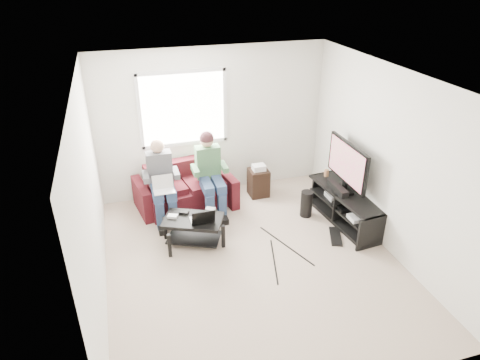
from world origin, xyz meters
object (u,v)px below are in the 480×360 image
subwoofer (306,204)px  end_table (258,182)px  tv_stand (345,208)px  tv (347,164)px  coffee_table (193,225)px  sofa (185,190)px

subwoofer → end_table: size_ratio=0.75×
tv_stand → end_table: 1.63m
subwoofer → end_table: bearing=120.7°
tv → end_table: 1.71m
coffee_table → tv: bearing=-0.1°
sofa → tv: bearing=-25.6°
tv_stand → subwoofer: size_ratio=3.59×
sofa → subwoofer: sofa is taller
sofa → tv_stand: (2.40, -1.25, -0.05)m
sofa → end_table: bearing=-0.9°
tv → end_table: tv is taller
coffee_table → end_table: 1.80m
coffee_table → tv_stand: (2.47, -0.11, -0.08)m
tv → subwoofer: size_ratio=2.45×
coffee_table → end_table: size_ratio=1.66×
coffee_table → sofa: bearing=86.3°
tv_stand → tv: 0.76m
coffee_table → tv: (2.47, -0.01, 0.67)m
tv → subwoofer: tv is taller
sofa → tv_stand: 2.70m
end_table → subwoofer: bearing=-59.3°
sofa → tv_stand: sofa is taller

